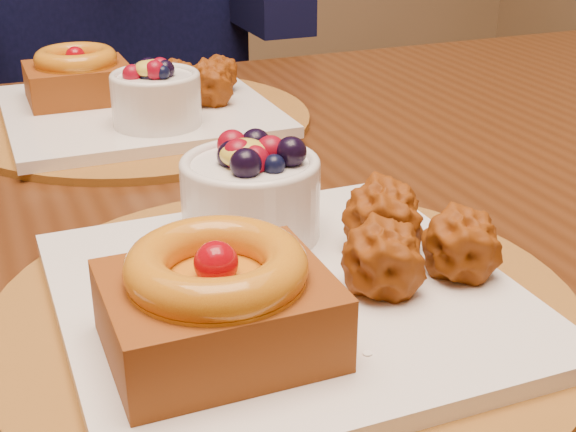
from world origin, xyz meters
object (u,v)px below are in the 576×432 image
at_px(place_setting_far, 135,102).
at_px(chair_far, 104,154).
at_px(place_setting_near, 278,272).
at_px(dining_table, 197,271).

relative_size(place_setting_far, chair_far, 0.39).
distance_m(place_setting_near, chair_far, 0.98).
bearing_deg(place_setting_far, chair_far, 85.98).
xyz_separation_m(dining_table, place_setting_near, (-0.00, -0.21, 0.11)).
height_order(dining_table, place_setting_near, place_setting_near).
bearing_deg(dining_table, chair_far, 87.38).
xyz_separation_m(place_setting_near, place_setting_far, (0.00, 0.43, -0.00)).
bearing_deg(place_setting_near, dining_table, 89.01).
height_order(place_setting_far, chair_far, chair_far).
distance_m(place_setting_near, place_setting_far, 0.43).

